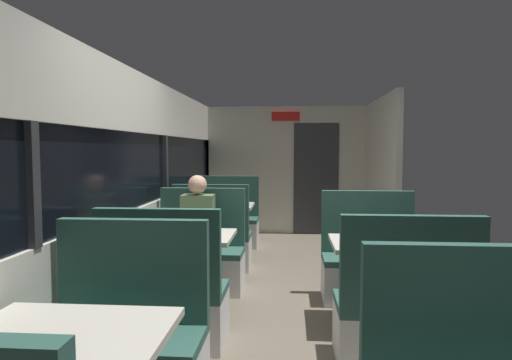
# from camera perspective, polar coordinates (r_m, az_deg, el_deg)

# --- Properties ---
(ground_plane) EXTENTS (3.30, 9.20, 0.02)m
(ground_plane) POSITION_cam_1_polar(r_m,az_deg,el_deg) (4.20, 3.08, -17.62)
(ground_plane) COLOR #665B4C
(carriage_window_panel_left) EXTENTS (0.09, 8.48, 2.30)m
(carriage_window_panel_left) POSITION_cam_1_polar(r_m,az_deg,el_deg) (4.22, -17.00, -2.02)
(carriage_window_panel_left) COLOR beige
(carriage_window_panel_left) RESTS_ON ground_plane
(carriage_end_bulkhead) EXTENTS (2.90, 0.11, 2.30)m
(carriage_end_bulkhead) POSITION_cam_1_polar(r_m,az_deg,el_deg) (8.11, 4.19, 1.16)
(carriage_end_bulkhead) COLOR beige
(carriage_end_bulkhead) RESTS_ON ground_plane
(carriage_aisle_panel_right) EXTENTS (0.08, 2.40, 2.30)m
(carriage_aisle_panel_right) POSITION_cam_1_polar(r_m,az_deg,el_deg) (7.05, 15.54, 0.70)
(carriage_aisle_panel_right) COLOR beige
(carriage_aisle_panel_right) RESTS_ON ground_plane
(dining_table_near_window) EXTENTS (0.90, 0.70, 0.74)m
(dining_table_near_window) POSITION_cam_1_polar(r_m,az_deg,el_deg) (2.25, -23.30, -19.86)
(dining_table_near_window) COLOR #9E9EA3
(dining_table_near_window) RESTS_ON ground_plane
(bench_near_window_facing_entry) EXTENTS (0.95, 0.50, 1.10)m
(bench_near_window_facing_entry) POSITION_cam_1_polar(r_m,az_deg,el_deg) (2.95, -16.41, -20.31)
(bench_near_window_facing_entry) COLOR silver
(bench_near_window_facing_entry) RESTS_ON ground_plane
(dining_table_mid_window) EXTENTS (0.90, 0.70, 0.74)m
(dining_table_mid_window) POSITION_cam_1_polar(r_m,az_deg,el_deg) (4.26, -9.08, -8.21)
(dining_table_mid_window) COLOR #9E9EA3
(dining_table_mid_window) RESTS_ON ground_plane
(bench_mid_window_facing_end) EXTENTS (0.95, 0.50, 1.10)m
(bench_mid_window_facing_end) POSITION_cam_1_polar(r_m,az_deg,el_deg) (3.69, -11.63, -15.18)
(bench_mid_window_facing_end) COLOR silver
(bench_mid_window_facing_end) RESTS_ON ground_plane
(bench_mid_window_facing_entry) EXTENTS (0.95, 0.50, 1.10)m
(bench_mid_window_facing_entry) POSITION_cam_1_polar(r_m,az_deg,el_deg) (5.00, -7.15, -10.03)
(bench_mid_window_facing_entry) COLOR silver
(bench_mid_window_facing_entry) RESTS_ON ground_plane
(dining_table_far_window) EXTENTS (0.90, 0.70, 0.74)m
(dining_table_far_window) POSITION_cam_1_polar(r_m,az_deg,el_deg) (6.43, -4.44, -4.05)
(dining_table_far_window) COLOR #9E9EA3
(dining_table_far_window) RESTS_ON ground_plane
(bench_far_window_facing_end) EXTENTS (0.95, 0.50, 1.10)m
(bench_far_window_facing_end) POSITION_cam_1_polar(r_m,az_deg,el_deg) (5.80, -5.49, -8.05)
(bench_far_window_facing_end) COLOR silver
(bench_far_window_facing_end) RESTS_ON ground_plane
(bench_far_window_facing_entry) EXTENTS (0.95, 0.50, 1.10)m
(bench_far_window_facing_entry) POSITION_cam_1_polar(r_m,az_deg,el_deg) (7.16, -3.57, -5.74)
(bench_far_window_facing_entry) COLOR silver
(bench_far_window_facing_entry) RESTS_ON ground_plane
(dining_table_rear_aisle) EXTENTS (0.90, 0.70, 0.74)m
(dining_table_rear_aisle) POSITION_cam_1_polar(r_m,az_deg,el_deg) (4.04, 16.07, -9.00)
(dining_table_rear_aisle) COLOR #9E9EA3
(dining_table_rear_aisle) RESTS_ON ground_plane
(bench_rear_aisle_facing_end) EXTENTS (0.95, 0.50, 1.10)m
(bench_rear_aisle_facing_end) POSITION_cam_1_polar(r_m,az_deg,el_deg) (3.47, 18.40, -16.58)
(bench_rear_aisle_facing_end) COLOR silver
(bench_rear_aisle_facing_end) RESTS_ON ground_plane
(bench_rear_aisle_facing_entry) EXTENTS (0.95, 0.50, 1.10)m
(bench_rear_aisle_facing_entry) POSITION_cam_1_polar(r_m,az_deg,el_deg) (4.78, 14.26, -10.78)
(bench_rear_aisle_facing_entry) COLOR silver
(bench_rear_aisle_facing_entry) RESTS_ON ground_plane
(seated_passenger) EXTENTS (0.47, 0.55, 1.26)m
(seated_passenger) POSITION_cam_1_polar(r_m,az_deg,el_deg) (4.88, -7.34, -7.85)
(seated_passenger) COLOR #26262D
(seated_passenger) RESTS_ON ground_plane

